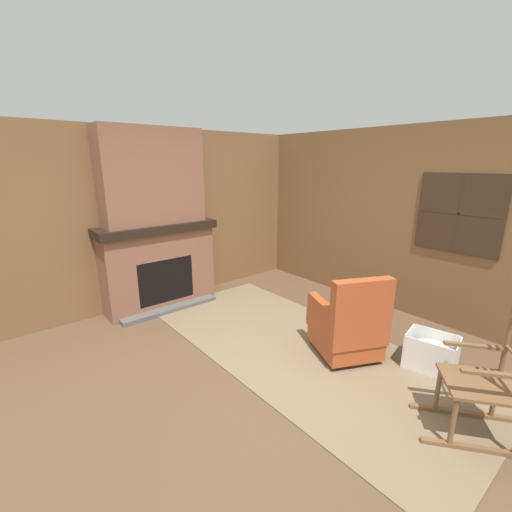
{
  "coord_description": "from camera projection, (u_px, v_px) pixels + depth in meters",
  "views": [
    {
      "loc": [
        2.15,
        -1.89,
        2.01
      ],
      "look_at": [
        -0.93,
        0.67,
        0.9
      ],
      "focal_mm": 24.0,
      "sensor_mm": 36.0,
      "label": 1
    }
  ],
  "objects": [
    {
      "name": "ground_plane",
      "position": [
        265.0,
        378.0,
        3.29
      ],
      "size": [
        14.0,
        14.0,
        0.0
      ],
      "primitive_type": "plane",
      "color": "brown"
    },
    {
      "name": "wood_panel_wall_left",
      "position": [
        149.0,
        219.0,
        4.81
      ],
      "size": [
        0.06,
        5.52,
        2.46
      ],
      "color": "brown",
      "rests_on": "ground"
    },
    {
      "name": "wood_panel_wall_back",
      "position": [
        409.0,
        222.0,
        4.48
      ],
      "size": [
        5.52,
        0.09,
        2.46
      ],
      "color": "brown",
      "rests_on": "ground"
    },
    {
      "name": "fireplace_hearth",
      "position": [
        160.0,
        266.0,
        4.8
      ],
      "size": [
        0.62,
        1.63,
        1.19
      ],
      "color": "brown",
      "rests_on": "ground"
    },
    {
      "name": "chimney_breast",
      "position": [
        152.0,
        177.0,
        4.48
      ],
      "size": [
        0.36,
        1.34,
        1.25
      ],
      "color": "brown",
      "rests_on": "fireplace_hearth"
    },
    {
      "name": "area_rug",
      "position": [
        298.0,
        347.0,
        3.82
      ],
      "size": [
        3.93,
        1.75,
        0.01
      ],
      "color": "#7A664C",
      "rests_on": "ground"
    },
    {
      "name": "armchair",
      "position": [
        348.0,
        326.0,
        3.57
      ],
      "size": [
        0.87,
        0.85,
        0.94
      ],
      "rotation": [
        0.0,
        0.0,
        2.69
      ],
      "color": "#A84723",
      "rests_on": "ground"
    },
    {
      "name": "rocking_chair",
      "position": [
        486.0,
        386.0,
        2.5
      ],
      "size": [
        0.89,
        0.82,
        1.25
      ],
      "rotation": [
        0.0,
        0.0,
        3.8
      ],
      "color": "brown",
      "rests_on": "ground"
    },
    {
      "name": "firewood_stack",
      "position": [
        343.0,
        306.0,
        4.77
      ],
      "size": [
        0.5,
        0.46,
        0.14
      ],
      "rotation": [
        0.0,
        0.0,
        0.28
      ],
      "color": "brown",
      "rests_on": "ground"
    },
    {
      "name": "laundry_basket",
      "position": [
        431.0,
        352.0,
        3.4
      ],
      "size": [
        0.52,
        0.43,
        0.36
      ],
      "rotation": [
        0.0,
        0.0,
        0.2
      ],
      "color": "white",
      "rests_on": "ground"
    },
    {
      "name": "oil_lamp_vase",
      "position": [
        127.0,
        219.0,
        4.42
      ],
      "size": [
        0.1,
        0.1,
        0.29
      ],
      "color": "silver",
      "rests_on": "fireplace_hearth"
    },
    {
      "name": "storage_case",
      "position": [
        192.0,
        215.0,
        5.02
      ],
      "size": [
        0.17,
        0.22,
        0.13
      ],
      "color": "gray",
      "rests_on": "fireplace_hearth"
    },
    {
      "name": "decorative_plate_on_mantel",
      "position": [
        150.0,
        213.0,
        4.63
      ],
      "size": [
        0.07,
        0.29,
        0.29
      ],
      "color": "gold",
      "rests_on": "fireplace_hearth"
    }
  ]
}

